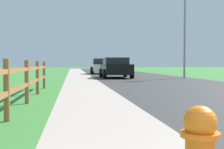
% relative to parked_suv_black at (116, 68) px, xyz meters
% --- Properties ---
extents(ground_plane, '(120.00, 120.00, 0.00)m').
position_rel_parked_suv_black_xyz_m(ground_plane, '(-1.59, 3.58, -0.74)').
color(ground_plane, '#397A34').
extents(road_asphalt, '(7.00, 66.00, 0.01)m').
position_rel_parked_suv_black_xyz_m(road_asphalt, '(1.91, 5.58, -0.73)').
color(road_asphalt, '#333333').
rests_on(road_asphalt, ground).
extents(curb_concrete, '(6.00, 66.00, 0.01)m').
position_rel_parked_suv_black_xyz_m(curb_concrete, '(-4.59, 5.58, -0.73)').
color(curb_concrete, '#AB9C90').
rests_on(curb_concrete, ground).
extents(grass_verge, '(5.00, 66.00, 0.00)m').
position_rel_parked_suv_black_xyz_m(grass_verge, '(-6.09, 5.58, -0.73)').
color(grass_verge, '#397A34').
rests_on(grass_verge, ground).
extents(rail_fence, '(0.11, 12.00, 1.12)m').
position_rel_parked_suv_black_xyz_m(rail_fence, '(-4.30, -14.98, -0.09)').
color(rail_fence, '#905F34').
rests_on(rail_fence, ground).
extents(parked_suv_black, '(2.13, 4.21, 1.47)m').
position_rel_parked_suv_black_xyz_m(parked_suv_black, '(0.00, 0.00, 0.00)').
color(parked_suv_black, black).
rests_on(parked_suv_black, ground).
extents(parked_car_white, '(2.09, 4.33, 1.55)m').
position_rel_parked_suv_black_xyz_m(parked_car_white, '(-0.23, 8.85, 0.03)').
color(parked_car_white, white).
rests_on(parked_car_white, ground).
extents(street_lamp, '(1.17, 0.20, 5.89)m').
position_rel_parked_suv_black_xyz_m(street_lamp, '(4.88, -1.24, 2.80)').
color(street_lamp, gray).
rests_on(street_lamp, ground).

